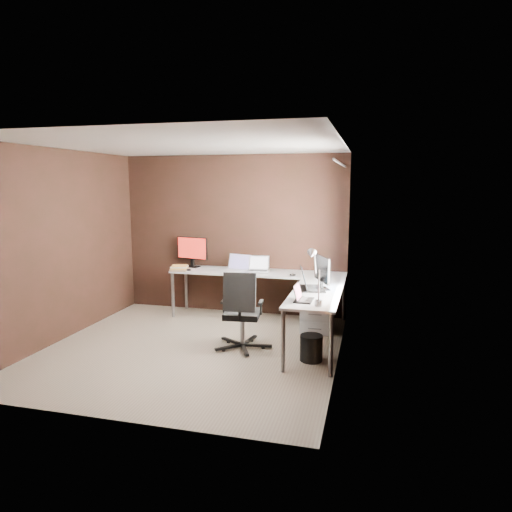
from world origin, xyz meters
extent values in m
cube|color=#9E937B|center=(0.00, 0.00, 0.00)|extent=(3.60, 3.60, 0.00)
cube|color=white|center=(0.00, 0.00, 2.50)|extent=(3.60, 3.60, 0.00)
cube|color=black|center=(0.00, 1.80, 1.25)|extent=(3.60, 0.00, 2.50)
cube|color=black|center=(0.00, -1.80, 1.25)|extent=(3.60, 0.00, 2.50)
cube|color=black|center=(-1.80, 0.00, 1.25)|extent=(0.00, 3.60, 2.50)
cube|color=black|center=(1.80, 0.00, 1.25)|extent=(0.00, 3.60, 2.50)
cube|color=white|center=(1.79, 0.35, 1.45)|extent=(0.00, 1.00, 1.30)
cube|color=orange|center=(1.75, -0.38, 1.25)|extent=(0.01, 0.35, 2.00)
cube|color=orange|center=(1.75, 1.07, 1.25)|extent=(0.01, 0.35, 2.00)
cylinder|color=slate|center=(1.75, 0.35, 2.28)|extent=(0.02, 1.90, 0.02)
cube|color=silver|center=(0.48, 1.50, 0.71)|extent=(2.65, 0.60, 0.03)
cube|color=silver|center=(1.50, 0.38, 0.71)|extent=(0.60, 1.65, 0.03)
cylinder|color=slate|center=(-0.81, 1.24, 0.35)|extent=(0.05, 0.05, 0.70)
cylinder|color=slate|center=(-0.81, 1.76, 0.35)|extent=(0.05, 0.05, 0.70)
cylinder|color=slate|center=(1.24, -0.41, 0.35)|extent=(0.05, 0.05, 0.70)
cylinder|color=slate|center=(1.76, -0.41, 0.35)|extent=(0.05, 0.05, 0.70)
cylinder|color=slate|center=(1.76, 1.76, 0.35)|extent=(0.05, 0.05, 0.70)
cube|color=silver|center=(1.43, 1.15, 0.30)|extent=(0.42, 0.50, 0.60)
cube|color=black|center=(-0.64, 1.63, 0.74)|extent=(0.27, 0.21, 0.01)
cube|color=black|center=(-0.64, 1.65, 0.80)|extent=(0.06, 0.05, 0.11)
cube|color=black|center=(-0.64, 1.65, 1.03)|extent=(0.55, 0.15, 0.36)
cube|color=red|center=(-0.64, 1.63, 1.03)|extent=(0.51, 0.12, 0.33)
cube|color=black|center=(1.56, 0.56, 0.74)|extent=(0.20, 0.23, 0.01)
cube|color=black|center=(1.55, 0.55, 0.79)|extent=(0.04, 0.05, 0.09)
cube|color=black|center=(1.55, 0.55, 1.00)|extent=(0.24, 0.48, 0.32)
cube|color=blue|center=(1.56, 0.56, 1.00)|extent=(0.21, 0.44, 0.29)
cube|color=silver|center=(0.15, 1.46, 0.74)|extent=(0.42, 0.34, 0.02)
cube|color=silver|center=(0.17, 1.55, 0.86)|extent=(0.38, 0.15, 0.23)
cube|color=slate|center=(0.17, 1.55, 0.86)|extent=(0.33, 0.13, 0.20)
cube|color=silver|center=(0.47, 1.47, 0.74)|extent=(0.39, 0.29, 0.02)
cube|color=silver|center=(0.46, 1.57, 0.86)|extent=(0.36, 0.11, 0.22)
cube|color=silver|center=(0.46, 1.56, 0.86)|extent=(0.32, 0.10, 0.19)
cube|color=black|center=(1.43, 0.53, 0.74)|extent=(0.38, 0.47, 0.02)
cube|color=black|center=(1.32, 0.51, 0.88)|extent=(0.16, 0.43, 0.26)
cube|color=#1B2A39|center=(1.33, 0.51, 0.88)|extent=(0.14, 0.38, 0.23)
cube|color=black|center=(1.41, -0.08, 0.74)|extent=(0.21, 0.29, 0.02)
cube|color=black|center=(1.34, -0.07, 0.83)|extent=(0.07, 0.28, 0.18)
cube|color=#AC4C6E|center=(1.34, -0.07, 0.83)|extent=(0.05, 0.25, 0.15)
cube|color=#9E7B55|center=(-0.72, 1.30, 0.74)|extent=(0.27, 0.22, 0.03)
cube|color=gold|center=(-0.72, 1.30, 0.77)|extent=(0.26, 0.21, 0.02)
cube|color=white|center=(-0.72, 1.30, 0.79)|extent=(0.28, 0.24, 0.02)
cube|color=gold|center=(-0.72, 1.30, 0.80)|extent=(0.26, 0.23, 0.02)
ellipsoid|color=black|center=(-0.57, 1.30, 0.75)|extent=(0.10, 0.08, 0.04)
ellipsoid|color=black|center=(1.05, 1.30, 0.75)|extent=(0.11, 0.09, 0.04)
cylinder|color=slate|center=(1.60, -0.26, 0.76)|extent=(0.08, 0.08, 0.06)
cylinder|color=slate|center=(1.60, -0.26, 0.96)|extent=(0.02, 0.02, 0.34)
cylinder|color=slate|center=(1.55, -0.23, 1.19)|extent=(0.02, 0.18, 0.25)
cone|color=slate|center=(1.50, -0.16, 1.28)|extent=(0.11, 0.13, 0.14)
cylinder|color=slate|center=(0.60, 0.20, 0.23)|extent=(0.06, 0.06, 0.36)
cube|color=black|center=(0.60, 0.20, 0.44)|extent=(0.48, 0.48, 0.07)
cube|color=black|center=(0.63, 0.00, 0.77)|extent=(0.40, 0.16, 0.47)
cylinder|color=black|center=(1.50, -0.01, 0.15)|extent=(0.35, 0.35, 0.31)
camera|label=1|loc=(2.13, -5.09, 2.04)|focal=32.00mm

